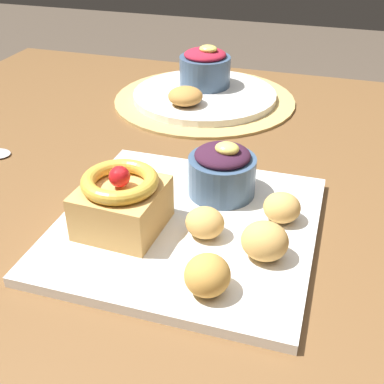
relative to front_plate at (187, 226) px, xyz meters
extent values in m
cube|color=brown|center=(0.05, 0.09, -0.03)|extent=(1.28, 0.99, 0.04)
cylinder|color=brown|center=(-0.50, 0.50, -0.39)|extent=(0.07, 0.07, 0.69)
cylinder|color=tan|center=(-0.09, 0.39, 0.00)|extent=(0.33, 0.33, 0.00)
cube|color=white|center=(0.00, 0.00, 0.00)|extent=(0.29, 0.29, 0.01)
cube|color=tan|center=(-0.06, -0.03, 0.03)|extent=(0.09, 0.09, 0.05)
torus|color=gold|center=(-0.06, -0.03, 0.07)|extent=(0.09, 0.09, 0.02)
sphere|color=red|center=(-0.06, -0.03, 0.07)|extent=(0.02, 0.02, 0.02)
cylinder|color=#3D5675|center=(0.02, 0.07, 0.03)|extent=(0.08, 0.08, 0.05)
ellipsoid|color=#38192D|center=(0.02, 0.07, 0.06)|extent=(0.07, 0.07, 0.02)
ellipsoid|color=#EAD666|center=(0.03, 0.07, 0.07)|extent=(0.03, 0.02, 0.01)
ellipsoid|color=gold|center=(0.06, -0.10, 0.03)|extent=(0.04, 0.05, 0.04)
ellipsoid|color=tan|center=(0.09, -0.04, 0.03)|extent=(0.05, 0.04, 0.04)
ellipsoid|color=tan|center=(0.10, 0.04, 0.02)|extent=(0.04, 0.04, 0.03)
ellipsoid|color=tan|center=(0.03, -0.02, 0.02)|extent=(0.04, 0.04, 0.03)
cylinder|color=white|center=(-0.09, 0.39, 0.01)|extent=(0.26, 0.26, 0.01)
cylinder|color=#3D5675|center=(-0.10, 0.42, 0.04)|extent=(0.09, 0.09, 0.05)
ellipsoid|color=#A31E33|center=(-0.10, 0.42, 0.07)|extent=(0.08, 0.08, 0.02)
ellipsoid|color=#EAD666|center=(-0.09, 0.42, 0.08)|extent=(0.03, 0.03, 0.01)
ellipsoid|color=#B77F3D|center=(-0.10, 0.32, 0.03)|extent=(0.06, 0.06, 0.03)
camera|label=1|loc=(0.14, -0.44, 0.34)|focal=46.87mm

